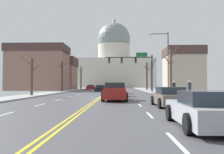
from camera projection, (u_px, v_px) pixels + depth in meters
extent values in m
cube|color=#47474C|center=(99.00, 98.00, 25.14)|extent=(14.00, 180.00, 0.06)
cube|color=yellow|center=(98.00, 98.00, 25.14)|extent=(0.10, 176.40, 0.00)
cube|color=yellow|center=(101.00, 98.00, 25.13)|extent=(0.10, 176.40, 0.00)
cube|color=silver|center=(176.00, 141.00, 6.15)|extent=(0.12, 2.20, 0.00)
cube|color=silver|center=(150.00, 115.00, 11.35)|extent=(0.12, 2.20, 0.00)
cube|color=silver|center=(140.00, 105.00, 16.54)|extent=(0.12, 2.20, 0.00)
cube|color=silver|center=(135.00, 100.00, 21.74)|extent=(0.12, 2.20, 0.00)
cube|color=silver|center=(132.00, 97.00, 26.94)|extent=(0.12, 2.20, 0.00)
cube|color=silver|center=(130.00, 95.00, 32.13)|extent=(0.12, 2.20, 0.00)
cube|color=silver|center=(128.00, 93.00, 37.33)|extent=(0.12, 2.20, 0.00)
cube|color=silver|center=(127.00, 92.00, 42.52)|extent=(0.12, 2.20, 0.00)
cube|color=silver|center=(126.00, 91.00, 47.72)|extent=(0.12, 2.20, 0.00)
cube|color=silver|center=(125.00, 90.00, 52.91)|extent=(0.12, 2.20, 0.00)
cube|color=silver|center=(125.00, 90.00, 58.11)|extent=(0.12, 2.20, 0.00)
cube|color=silver|center=(124.00, 89.00, 63.31)|extent=(0.12, 2.20, 0.00)
cube|color=silver|center=(124.00, 89.00, 68.50)|extent=(0.12, 2.20, 0.00)
cube|color=silver|center=(124.00, 89.00, 73.70)|extent=(0.12, 2.20, 0.00)
cube|color=silver|center=(123.00, 88.00, 78.89)|extent=(0.12, 2.20, 0.00)
cube|color=silver|center=(123.00, 88.00, 84.09)|extent=(0.12, 2.20, 0.00)
cube|color=silver|center=(123.00, 88.00, 89.29)|extent=(0.12, 2.20, 0.00)
cube|color=silver|center=(4.00, 114.00, 11.55)|extent=(0.12, 2.20, 0.00)
cube|color=silver|center=(40.00, 105.00, 16.74)|extent=(0.12, 2.20, 0.00)
cube|color=silver|center=(58.00, 100.00, 21.94)|extent=(0.12, 2.20, 0.00)
cube|color=silver|center=(70.00, 97.00, 27.13)|extent=(0.12, 2.20, 0.00)
cube|color=silver|center=(78.00, 95.00, 32.33)|extent=(0.12, 2.20, 0.00)
cube|color=silver|center=(84.00, 93.00, 37.53)|extent=(0.12, 2.20, 0.00)
cube|color=silver|center=(88.00, 92.00, 42.72)|extent=(0.12, 2.20, 0.00)
cube|color=silver|center=(91.00, 91.00, 47.92)|extent=(0.12, 2.20, 0.00)
cube|color=silver|center=(94.00, 90.00, 53.11)|extent=(0.12, 2.20, 0.00)
cube|color=silver|center=(96.00, 90.00, 58.31)|extent=(0.12, 2.20, 0.00)
cube|color=silver|center=(98.00, 89.00, 63.51)|extent=(0.12, 2.20, 0.00)
cube|color=silver|center=(100.00, 89.00, 68.70)|extent=(0.12, 2.20, 0.00)
cube|color=silver|center=(101.00, 89.00, 73.90)|extent=(0.12, 2.20, 0.00)
cube|color=silver|center=(102.00, 88.00, 79.09)|extent=(0.12, 2.20, 0.00)
cube|color=silver|center=(103.00, 88.00, 84.29)|extent=(0.12, 2.20, 0.00)
cube|color=silver|center=(104.00, 88.00, 89.48)|extent=(0.12, 2.20, 0.00)
cube|color=#999999|center=(181.00, 97.00, 24.90)|extent=(3.00, 180.00, 0.14)
cube|color=#999999|center=(20.00, 97.00, 25.38)|extent=(3.00, 180.00, 0.14)
cylinder|color=#28282D|center=(152.00, 73.00, 40.01)|extent=(0.22, 0.22, 6.19)
cylinder|color=#28282D|center=(129.00, 57.00, 40.20)|extent=(7.80, 0.16, 0.16)
cube|color=black|center=(136.00, 61.00, 40.15)|extent=(0.32, 0.28, 0.92)
sphere|color=#330504|center=(136.00, 59.00, 39.99)|extent=(0.22, 0.22, 0.22)
sphere|color=#332B05|center=(136.00, 61.00, 39.99)|extent=(0.22, 0.22, 0.22)
sphere|color=#19CC47|center=(136.00, 62.00, 39.98)|extent=(0.22, 0.22, 0.22)
cube|color=black|center=(122.00, 61.00, 40.21)|extent=(0.32, 0.28, 0.92)
sphere|color=#330504|center=(122.00, 59.00, 40.06)|extent=(0.22, 0.22, 0.22)
sphere|color=#332B05|center=(122.00, 61.00, 40.05)|extent=(0.22, 0.22, 0.22)
sphere|color=#19CC47|center=(122.00, 62.00, 40.05)|extent=(0.22, 0.22, 0.22)
cube|color=black|center=(109.00, 61.00, 40.27)|extent=(0.32, 0.28, 0.92)
sphere|color=#330504|center=(109.00, 59.00, 40.12)|extent=(0.22, 0.22, 0.22)
sphere|color=#332B05|center=(109.00, 61.00, 40.11)|extent=(0.22, 0.22, 0.22)
sphere|color=#19CC47|center=(109.00, 62.00, 40.11)|extent=(0.22, 0.22, 0.22)
cube|color=#146033|center=(142.00, 55.00, 40.17)|extent=(1.90, 0.06, 0.70)
cylinder|color=#333338|center=(168.00, 63.00, 29.83)|extent=(0.14, 0.14, 7.75)
cylinder|color=#333338|center=(159.00, 34.00, 29.96)|extent=(2.14, 0.09, 0.09)
cube|color=#B2B2AD|center=(151.00, 34.00, 29.99)|extent=(0.56, 0.24, 0.16)
cube|color=beige|center=(114.00, 74.00, 101.78)|extent=(32.83, 21.16, 11.56)
cylinder|color=beige|center=(114.00, 52.00, 102.03)|extent=(13.53, 13.53, 6.56)
sphere|color=gray|center=(114.00, 39.00, 102.19)|extent=(13.93, 13.93, 13.93)
cone|color=gray|center=(114.00, 20.00, 102.42)|extent=(1.80, 1.80, 2.40)
cube|color=navy|center=(119.00, 90.00, 35.85)|extent=(1.94, 4.73, 0.63)
cube|color=#232D38|center=(118.00, 87.00, 35.72)|extent=(1.63, 2.18, 0.47)
cylinder|color=black|center=(113.00, 91.00, 37.34)|extent=(0.24, 0.65, 0.64)
cylinder|color=black|center=(125.00, 91.00, 37.23)|extent=(0.24, 0.65, 0.64)
cylinder|color=black|center=(112.00, 92.00, 34.46)|extent=(0.24, 0.65, 0.64)
cylinder|color=black|center=(124.00, 92.00, 34.34)|extent=(0.24, 0.65, 0.64)
cube|color=silver|center=(117.00, 92.00, 28.39)|extent=(1.92, 4.31, 0.62)
cube|color=#232D38|center=(117.00, 88.00, 28.03)|extent=(1.66, 2.13, 0.42)
cylinder|color=black|center=(110.00, 93.00, 29.73)|extent=(0.23, 0.64, 0.64)
cylinder|color=black|center=(125.00, 93.00, 29.70)|extent=(0.23, 0.64, 0.64)
cylinder|color=black|center=(109.00, 94.00, 27.07)|extent=(0.23, 0.64, 0.64)
cylinder|color=black|center=(126.00, 94.00, 27.04)|extent=(0.23, 0.64, 0.64)
cube|color=maroon|center=(115.00, 94.00, 21.31)|extent=(1.94, 5.24, 0.71)
cube|color=#1E2833|center=(115.00, 86.00, 22.06)|extent=(1.76, 1.79, 0.65)
cube|color=maroon|center=(114.00, 89.00, 18.77)|extent=(1.75, 0.11, 0.22)
cylinder|color=black|center=(105.00, 95.00, 22.90)|extent=(0.28, 0.80, 0.80)
cylinder|color=black|center=(125.00, 95.00, 22.85)|extent=(0.28, 0.80, 0.80)
cylinder|color=black|center=(103.00, 97.00, 19.76)|extent=(0.28, 0.80, 0.80)
cylinder|color=black|center=(126.00, 97.00, 19.72)|extent=(0.28, 0.80, 0.80)
cube|color=#6B6056|center=(169.00, 99.00, 15.61)|extent=(1.83, 4.25, 0.67)
cube|color=#232D38|center=(170.00, 90.00, 15.44)|extent=(1.56, 2.04, 0.45)
cylinder|color=black|center=(153.00, 100.00, 16.91)|extent=(0.24, 0.65, 0.64)
cylinder|color=black|center=(177.00, 100.00, 16.91)|extent=(0.24, 0.65, 0.64)
cylinder|color=black|center=(160.00, 103.00, 14.31)|extent=(0.24, 0.65, 0.64)
cylinder|color=black|center=(189.00, 103.00, 14.31)|extent=(0.24, 0.65, 0.64)
cube|color=#9EA3A8|center=(205.00, 113.00, 8.24)|extent=(1.94, 4.38, 0.64)
cube|color=#232D38|center=(210.00, 98.00, 7.83)|extent=(1.69, 1.95, 0.45)
cylinder|color=black|center=(170.00, 113.00, 9.62)|extent=(0.23, 0.64, 0.64)
cylinder|color=black|center=(218.00, 113.00, 9.54)|extent=(0.23, 0.64, 0.64)
cylinder|color=black|center=(189.00, 124.00, 6.92)|extent=(0.23, 0.64, 0.64)
cube|color=black|center=(101.00, 89.00, 47.70)|extent=(1.95, 4.25, 0.62)
cube|color=#232D38|center=(101.00, 86.00, 47.93)|extent=(1.68, 2.09, 0.45)
cylinder|color=black|center=(105.00, 90.00, 46.35)|extent=(0.23, 0.64, 0.64)
cylinder|color=black|center=(95.00, 90.00, 46.44)|extent=(0.23, 0.64, 0.64)
cylinder|color=black|center=(106.00, 89.00, 48.96)|extent=(0.23, 0.64, 0.64)
cylinder|color=black|center=(97.00, 89.00, 49.05)|extent=(0.23, 0.64, 0.64)
cube|color=#B71414|center=(91.00, 88.00, 61.65)|extent=(1.88, 4.44, 0.63)
cube|color=#232D38|center=(91.00, 86.00, 62.03)|extent=(1.64, 2.23, 0.40)
cylinder|color=black|center=(94.00, 88.00, 60.24)|extent=(0.23, 0.64, 0.64)
cylinder|color=black|center=(87.00, 88.00, 60.31)|extent=(0.23, 0.64, 0.64)
cylinder|color=black|center=(95.00, 88.00, 62.98)|extent=(0.23, 0.64, 0.64)
cylinder|color=black|center=(88.00, 88.00, 63.05)|extent=(0.23, 0.64, 0.64)
cube|color=#8C6656|center=(38.00, 72.00, 52.83)|extent=(12.27, 7.53, 8.31)
cube|color=#47332D|center=(38.00, 49.00, 52.97)|extent=(12.76, 7.83, 1.64)
cube|color=#8C6656|center=(51.00, 78.00, 62.85)|extent=(12.47, 7.83, 6.12)
cube|color=#47332D|center=(51.00, 62.00, 62.97)|extent=(12.97, 8.14, 2.24)
cube|color=#B2A38E|center=(183.00, 73.00, 63.22)|extent=(9.03, 9.79, 8.77)
cube|color=#47332D|center=(183.00, 52.00, 63.38)|extent=(9.39, 10.18, 2.22)
cylinder|color=brown|center=(171.00, 72.00, 29.35)|extent=(0.33, 0.33, 5.57)
cylinder|color=brown|center=(171.00, 54.00, 28.98)|extent=(0.20, 0.93, 1.25)
cylinder|color=brown|center=(168.00, 61.00, 29.57)|extent=(0.76, 0.48, 1.04)
cylinder|color=brown|center=(172.00, 64.00, 29.57)|extent=(0.59, 0.49, 1.00)
cylinder|color=brown|center=(174.00, 52.00, 28.98)|extent=(0.87, 0.97, 1.56)
cylinder|color=#423328|center=(62.00, 76.00, 45.17)|extent=(0.31, 0.31, 5.56)
cylinder|color=#423328|center=(61.00, 67.00, 44.77)|extent=(0.35, 0.99, 0.64)
cylinder|color=#423328|center=(61.00, 68.00, 44.68)|extent=(0.11, 1.15, 1.73)
cylinder|color=#423328|center=(62.00, 71.00, 44.84)|extent=(0.13, 0.79, 1.24)
cylinder|color=#423328|center=(65.00, 65.00, 45.84)|extent=(0.91, 1.33, 1.12)
cylinder|color=#423328|center=(147.00, 76.00, 54.01)|extent=(0.35, 0.35, 6.14)
cylinder|color=#423328|center=(146.00, 68.00, 53.65)|extent=(0.74, 0.98, 1.22)
cylinder|color=#423328|center=(148.00, 68.00, 53.50)|extent=(0.61, 1.20, 1.53)
cylinder|color=#423328|center=(150.00, 69.00, 54.22)|extent=(1.46, 0.44, 1.10)
cylinder|color=#423328|center=(147.00, 66.00, 54.39)|extent=(0.18, 0.68, 0.85)
cylinder|color=#423328|center=(147.00, 69.00, 54.44)|extent=(0.32, 0.84, 0.77)
cylinder|color=brown|center=(81.00, 78.00, 65.31)|extent=(0.34, 0.34, 5.85)
cylinder|color=brown|center=(81.00, 68.00, 65.89)|extent=(0.32, 1.09, 1.00)
cylinder|color=brown|center=(81.00, 69.00, 64.77)|extent=(0.18, 1.32, 1.65)
cylinder|color=brown|center=(80.00, 71.00, 65.74)|extent=(0.96, 0.82, 1.54)
cylinder|color=brown|center=(83.00, 69.00, 65.97)|extent=(0.85, 1.28, 1.01)
cylinder|color=#423328|center=(152.00, 75.00, 49.87)|extent=(0.38, 0.38, 6.15)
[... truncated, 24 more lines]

